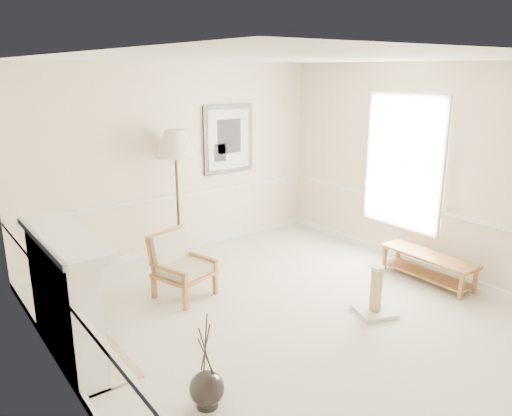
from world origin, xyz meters
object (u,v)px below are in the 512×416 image
(bench, at_px, (428,263))
(scratching_post, at_px, (375,299))
(floor_lamp, at_px, (175,147))
(floor_vase, at_px, (207,390))
(armchair, at_px, (179,262))

(bench, height_order, scratching_post, scratching_post)
(floor_lamp, bearing_deg, scratching_post, -71.37)
(floor_vase, xyz_separation_m, armchair, (0.86, 2.11, 0.28))
(floor_lamp, height_order, bench, floor_lamp)
(floor_vase, height_order, bench, floor_vase)
(armchair, bearing_deg, bench, -46.40)
(floor_lamp, xyz_separation_m, scratching_post, (1.00, -2.98, -1.52))
(armchair, bearing_deg, scratching_post, -66.27)
(floor_vase, relative_size, armchair, 1.08)
(armchair, relative_size, floor_lamp, 0.42)
(armchair, distance_m, scratching_post, 2.46)
(floor_lamp, relative_size, bench, 1.47)
(bench, bearing_deg, scratching_post, -170.42)
(floor_vase, bearing_deg, armchair, 67.88)
(floor_lamp, bearing_deg, floor_vase, -114.26)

